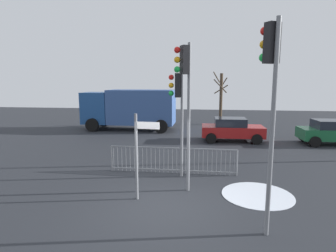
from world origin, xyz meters
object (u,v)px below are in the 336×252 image
at_px(direction_sign_post, 138,152).
at_px(car_red_mid, 232,129).
at_px(traffic_light_mid_left, 271,80).
at_px(delivery_truck, 130,108).
at_px(car_green_trailing, 333,132).
at_px(bare_tree_left, 221,97).
at_px(traffic_light_rear_right, 185,85).
at_px(traffic_light_foreground_left, 178,100).

relative_size(direction_sign_post, car_red_mid, 0.72).
xyz_separation_m(traffic_light_mid_left, car_red_mid, (0.30, 10.84, -2.96)).
bearing_deg(delivery_truck, car_green_trailing, 165.91).
distance_m(direction_sign_post, bare_tree_left, 16.75).
relative_size(traffic_light_rear_right, car_green_trailing, 1.29).
distance_m(traffic_light_foreground_left, car_green_trailing, 11.19).
distance_m(car_green_trailing, car_red_mid, 5.86).
distance_m(traffic_light_rear_right, traffic_light_foreground_left, 1.63).
bearing_deg(delivery_truck, traffic_light_foreground_left, 115.23).
bearing_deg(car_green_trailing, direction_sign_post, -138.14).
bearing_deg(traffic_light_rear_right, bare_tree_left, -33.25).
xyz_separation_m(traffic_light_mid_left, direction_sign_post, (-3.49, 1.51, -2.18)).
relative_size(car_red_mid, delivery_truck, 0.54).
distance_m(traffic_light_rear_right, delivery_truck, 12.95).
bearing_deg(car_red_mid, traffic_light_rear_right, -106.51).
height_order(traffic_light_rear_right, direction_sign_post, traffic_light_rear_right).
distance_m(car_green_trailing, delivery_truck, 13.79).
bearing_deg(bare_tree_left, direction_sign_post, -102.05).
distance_m(traffic_light_foreground_left, bare_tree_left, 14.24).
distance_m(traffic_light_mid_left, traffic_light_foreground_left, 4.64).
bearing_deg(traffic_light_mid_left, traffic_light_foreground_left, 91.12).
height_order(traffic_light_rear_right, car_red_mid, traffic_light_rear_right).
bearing_deg(traffic_light_mid_left, car_green_trailing, 28.37).
distance_m(traffic_light_foreground_left, direction_sign_post, 2.96).
relative_size(traffic_light_foreground_left, car_red_mid, 1.08).
height_order(direction_sign_post, car_green_trailing, direction_sign_post).
xyz_separation_m(direction_sign_post, car_red_mid, (3.79, 9.33, -0.78)).
distance_m(traffic_light_foreground_left, car_red_mid, 7.84).
height_order(traffic_light_mid_left, bare_tree_left, traffic_light_mid_left).
relative_size(car_green_trailing, delivery_truck, 0.54).
distance_m(direction_sign_post, car_red_mid, 10.10).
bearing_deg(traffic_light_rear_right, car_green_trailing, -70.63).
xyz_separation_m(traffic_light_mid_left, car_green_trailing, (6.16, 10.61, -2.96)).
bearing_deg(car_green_trailing, delivery_truck, 163.54).
distance_m(car_red_mid, delivery_truck, 8.20).
height_order(traffic_light_mid_left, car_green_trailing, traffic_light_mid_left).
relative_size(direction_sign_post, delivery_truck, 0.39).
xyz_separation_m(traffic_light_rear_right, traffic_light_mid_left, (2.12, -2.38, 0.12)).
bearing_deg(traffic_light_foreground_left, traffic_light_rear_right, -170.69).
height_order(traffic_light_foreground_left, car_red_mid, traffic_light_foreground_left).
bearing_deg(traffic_light_mid_left, bare_tree_left, 58.50).
xyz_separation_m(traffic_light_rear_right, traffic_light_foreground_left, (-0.35, 1.48, -0.59)).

